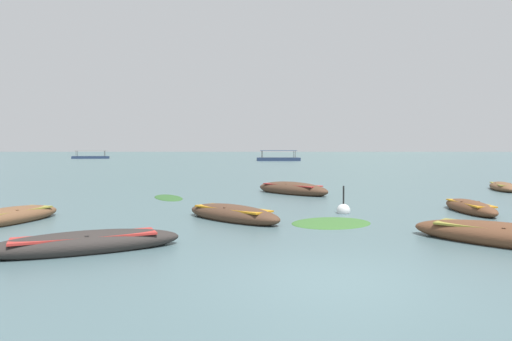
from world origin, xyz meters
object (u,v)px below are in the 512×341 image
rowboat_4 (86,243)px  rowboat_6 (232,214)px  rowboat_2 (508,236)px  rowboat_5 (7,217)px  ferry_1 (278,159)px  rowboat_3 (503,187)px  rowboat_7 (292,189)px  ferry_2 (91,157)px  mooring_buoy (343,210)px  rowboat_1 (470,207)px

rowboat_4 → rowboat_6: size_ratio=1.19×
rowboat_2 → rowboat_5: size_ratio=1.00×
rowboat_6 → ferry_1: 83.51m
rowboat_4 → ferry_1: bearing=80.3°
rowboat_5 → rowboat_6: rowboat_6 is taller
rowboat_3 → rowboat_7: (-12.29, -1.27, 0.06)m
rowboat_5 → rowboat_7: (10.16, 8.42, 0.05)m
ferry_2 → mooring_buoy: 120.03m
rowboat_7 → mooring_buoy: size_ratio=3.92×
rowboat_1 → ferry_1: bearing=88.0°
rowboat_4 → rowboat_2: bearing=0.0°
rowboat_4 → rowboat_5: rowboat_5 is taller
rowboat_5 → mooring_buoy: size_ratio=3.61×
rowboat_7 → ferry_2: bearing=111.9°
rowboat_7 → rowboat_2: bearing=-75.4°
rowboat_3 → rowboat_7: size_ratio=0.93×
ferry_2 → mooring_buoy: (43.01, -112.06, -0.34)m
rowboat_2 → ferry_1: ferry_1 is taller
rowboat_6 → ferry_2: bearing=109.0°
ferry_1 → mooring_buoy: size_ratio=8.68×
rowboat_2 → rowboat_3: (9.03, 13.72, -0.02)m
rowboat_5 → rowboat_4: bearing=-47.8°
rowboat_3 → rowboat_4: rowboat_4 is taller
rowboat_4 → ferry_2: size_ratio=0.41×
rowboat_4 → mooring_buoy: size_ratio=3.78×
rowboat_6 → mooring_buoy: (3.98, 1.28, -0.09)m
rowboat_2 → rowboat_5: rowboat_2 is taller
rowboat_4 → rowboat_1: bearing=23.9°
ferry_1 → mooring_buoy: 81.78m
ferry_2 → rowboat_6: bearing=-71.0°
rowboat_4 → ferry_2: bearing=106.9°
rowboat_4 → rowboat_6: 5.27m
rowboat_4 → ferry_1: (14.83, 86.82, 0.27)m
rowboat_1 → rowboat_7: size_ratio=0.77×
rowboat_3 → rowboat_6: 18.24m
rowboat_5 → mooring_buoy: 11.02m
rowboat_6 → ferry_2: (-39.02, 113.34, 0.25)m
rowboat_6 → rowboat_7: (3.21, 8.34, 0.05)m
rowboat_4 → mooring_buoy: mooring_buoy is taller
rowboat_6 → ferry_2: ferry_2 is taller
rowboat_3 → rowboat_7: rowboat_7 is taller
rowboat_3 → rowboat_5: 24.45m
rowboat_1 → ferry_1: 81.58m
rowboat_6 → rowboat_7: 8.94m
rowboat_1 → rowboat_5: rowboat_5 is taller
rowboat_6 → rowboat_7: rowboat_7 is taller
mooring_buoy → rowboat_1: bearing=-1.2°
rowboat_1 → rowboat_5: size_ratio=0.84×
rowboat_2 → rowboat_3: rowboat_2 is taller
rowboat_6 → rowboat_3: bearing=31.8°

